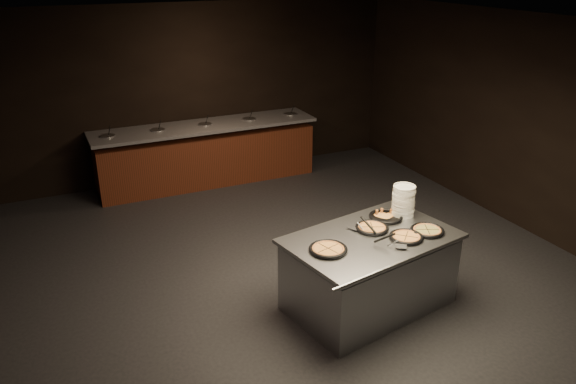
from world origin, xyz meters
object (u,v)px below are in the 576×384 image
plate_stack (403,201)px  pan_cheese_whole (372,228)px  pan_veggie_whole (328,249)px  serving_counter (369,273)px

plate_stack → pan_cheese_whole: size_ratio=0.98×
pan_veggie_whole → pan_cheese_whole: same height
serving_counter → plate_stack: size_ratio=5.51×
pan_veggie_whole → pan_cheese_whole: 0.69m
serving_counter → plate_stack: 0.92m
serving_counter → pan_cheese_whole: (0.09, 0.14, 0.46)m
pan_veggie_whole → pan_cheese_whole: (0.66, 0.22, -0.00)m
serving_counter → pan_veggie_whole: bearing=177.4°
serving_counter → pan_cheese_whole: 0.49m
plate_stack → pan_cheese_whole: 0.56m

